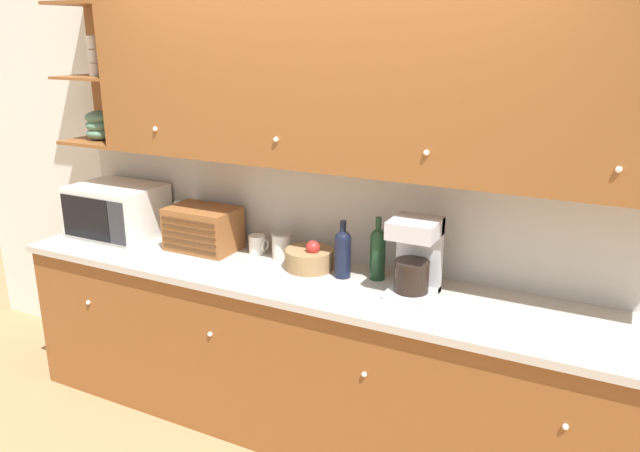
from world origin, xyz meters
The scene contains 14 objects.
ground_plane centered at (0.00, 0.00, 0.00)m, with size 24.00×24.00×0.00m, color #9E754C.
wall_back centered at (0.00, 0.03, 1.30)m, with size 5.93×0.06×2.60m.
counter_unit centered at (0.00, -0.31, 0.47)m, with size 3.55×0.65×0.94m.
backsplash_panel centered at (0.00, -0.01, 1.22)m, with size 3.53×0.01×0.57m.
upper_cabinets centered at (0.17, -0.17, 1.92)m, with size 3.53×0.36×0.83m.
microwave centered at (-1.41, -0.25, 1.10)m, with size 0.54×0.41×0.32m.
wine_glass centered at (-1.07, -0.07, 1.09)m, with size 0.08×0.08×0.23m.
bread_box centered at (-0.78, -0.21, 1.06)m, with size 0.41×0.27×0.25m.
mug centered at (-0.46, -0.12, 0.99)m, with size 0.11×0.10×0.11m.
storage_canister centered at (-0.29, -0.13, 1.01)m, with size 0.12×0.12×0.15m.
fruit_basket centered at (-0.07, -0.21, 0.99)m, with size 0.26×0.26×0.17m.
second_wine_bottle centered at (0.14, -0.23, 1.08)m, with size 0.09×0.09×0.31m.
wine_bottle centered at (0.31, -0.17, 1.09)m, with size 0.08×0.08×0.33m.
coffee_maker centered at (0.54, -0.27, 1.13)m, with size 0.22×0.23×0.39m.
Camera 1 is at (1.43, -3.00, 2.16)m, focal length 35.00 mm.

